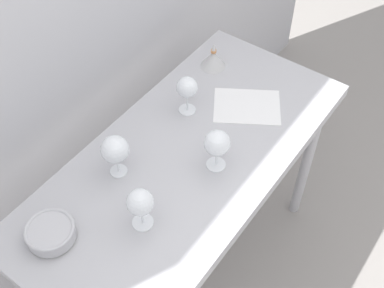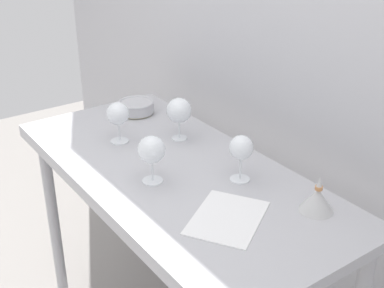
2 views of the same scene
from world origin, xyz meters
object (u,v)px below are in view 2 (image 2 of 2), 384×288
tasting_sheet_upper (227,218)px  decanter_funnel (317,200)px  wine_glass_near_left (118,115)px  wine_glass_near_center (152,151)px  tasting_bowl (136,107)px  wine_glass_far_right (241,149)px  wine_glass_far_left (179,111)px

tasting_sheet_upper → decanter_funnel: 0.28m
wine_glass_near_left → tasting_sheet_upper: (0.66, 0.01, -0.11)m
wine_glass_near_center → tasting_sheet_upper: 0.35m
wine_glass_near_center → tasting_bowl: bearing=155.2°
wine_glass_near_left → wine_glass_far_right: same height
wine_glass_near_left → wine_glass_far_right: 0.54m
tasting_sheet_upper → decanter_funnel: (0.13, 0.25, 0.04)m
decanter_funnel → tasting_sheet_upper: bearing=-116.6°
wine_glass_near_left → decanter_funnel: bearing=18.3°
wine_glass_near_left → decanter_funnel: 0.83m
wine_glass_near_left → decanter_funnel: size_ratio=1.40×
tasting_bowl → wine_glass_near_center: bearing=-24.8°
decanter_funnel → wine_glass_near_left: bearing=-161.7°
wine_glass_far_left → tasting_bowl: 0.34m
wine_glass_near_center → tasting_bowl: (-0.56, 0.26, -0.08)m
wine_glass_near_center → wine_glass_far_right: 0.30m
tasting_sheet_upper → tasting_bowl: bearing=135.5°
tasting_bowl → decanter_funnel: decanter_funnel is taller
wine_glass_far_left → decanter_funnel: 0.68m
wine_glass_near_left → wine_glass_far_right: size_ratio=0.99×
wine_glass_near_center → tasting_bowl: wine_glass_near_center is taller
wine_glass_near_left → wine_glass_near_center: 0.35m
wine_glass_near_left → wine_glass_near_center: size_ratio=0.98×
wine_glass_near_center → wine_glass_far_right: wine_glass_near_center is taller
wine_glass_near_center → wine_glass_far_right: size_ratio=1.02×
wine_glass_near_center → tasting_sheet_upper: wine_glass_near_center is taller
tasting_sheet_upper → tasting_bowl: size_ratio=1.65×
wine_glass_far_right → tasting_sheet_upper: wine_glass_far_right is taller
wine_glass_near_center → decanter_funnel: bearing=35.5°
wine_glass_near_left → wine_glass_far_left: 0.24m
wine_glass_near_left → wine_glass_far_left: wine_glass_far_left is taller
wine_glass_far_left → wine_glass_near_center: size_ratio=1.02×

